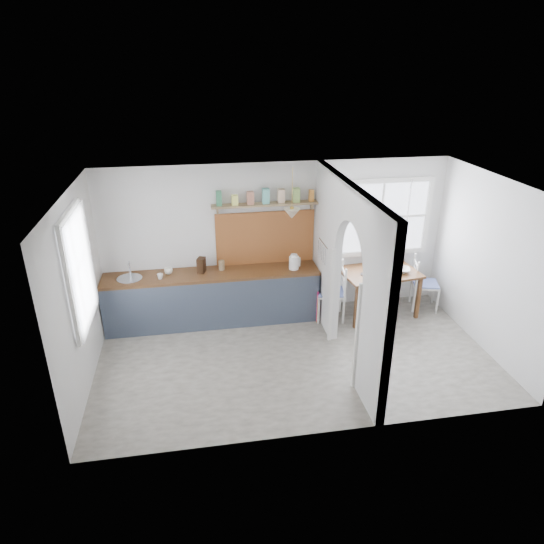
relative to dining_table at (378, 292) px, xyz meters
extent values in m
cube|color=#9D988C|center=(-1.68, -1.13, -0.40)|extent=(5.80, 3.20, 0.01)
cube|color=silver|center=(-1.68, -1.13, 2.20)|extent=(5.80, 3.20, 0.01)
cube|color=silver|center=(-1.68, 0.47, 0.90)|extent=(5.80, 0.01, 2.60)
cube|color=silver|center=(-1.68, -2.73, 0.90)|extent=(5.80, 0.01, 2.60)
cube|color=silver|center=(-4.58, -1.13, 0.90)|extent=(0.01, 3.20, 2.60)
cube|color=silver|center=(1.22, -1.13, 0.90)|extent=(0.01, 3.20, 2.60)
cube|color=silver|center=(-0.98, -2.33, 0.90)|extent=(0.12, 0.80, 2.60)
cube|color=silver|center=(-0.98, -0.13, 0.90)|extent=(0.12, 1.20, 2.60)
cube|color=silver|center=(-0.98, -1.33, 1.68)|extent=(0.12, 1.20, 1.05)
cube|color=brown|center=(-2.81, 0.17, 0.48)|extent=(3.50, 0.60, 0.05)
cube|color=#404751|center=(-2.81, -0.11, 0.03)|extent=(3.50, 0.03, 0.85)
cube|color=black|center=(-2.81, 0.22, 0.03)|extent=(3.46, 0.45, 0.85)
cylinder|color=silver|center=(-4.11, 0.17, 0.49)|extent=(0.40, 0.40, 0.02)
cube|color=brown|center=(-1.89, 0.45, 0.95)|extent=(1.65, 0.03, 0.90)
cube|color=#856B4C|center=(-1.89, 0.36, 1.55)|extent=(1.75, 0.20, 0.03)
cube|color=#23643E|center=(-2.63, 0.36, 1.66)|extent=(0.09, 0.09, 0.18)
cube|color=#D0D555|center=(-2.38, 0.36, 1.66)|extent=(0.09, 0.09, 0.18)
cube|color=#965941|center=(-2.14, 0.36, 1.66)|extent=(0.09, 0.09, 0.18)
cube|color=#52AFA6|center=(-1.89, 0.36, 1.66)|extent=(0.09, 0.09, 0.18)
cube|color=tan|center=(-1.64, 0.36, 1.66)|extent=(0.09, 0.09, 0.18)
cube|color=#749A43|center=(-1.39, 0.36, 1.66)|extent=(0.09, 0.09, 0.18)
cube|color=#BB6D1E|center=(-1.14, 0.36, 1.66)|extent=(0.09, 0.09, 0.18)
cone|color=beige|center=(-1.53, 0.02, 1.48)|extent=(0.26, 0.26, 0.16)
cylinder|color=silver|center=(-1.07, -0.23, 1.05)|extent=(0.02, 0.50, 0.02)
imported|color=silver|center=(-3.63, 0.07, 0.55)|extent=(0.10, 0.10, 0.09)
imported|color=white|center=(-3.50, 0.25, 0.56)|extent=(0.17, 0.17, 0.10)
cube|color=black|center=(-2.97, 0.23, 0.63)|extent=(0.16, 0.19, 0.25)
cylinder|color=#88704F|center=(-2.64, 0.28, 0.58)|extent=(0.13, 0.13, 0.16)
cube|color=#C52161|center=(-1.10, -0.14, -0.12)|extent=(0.02, 0.03, 0.58)
cube|color=orange|center=(-1.10, -0.18, -0.15)|extent=(0.02, 0.03, 0.51)
imported|color=silver|center=(0.35, -0.08, 0.43)|extent=(0.35, 0.35, 0.07)
imported|color=#669C61|center=(-0.08, -0.13, 0.44)|extent=(0.12, 0.12, 0.09)
cylinder|color=black|center=(-0.29, -0.09, 0.40)|extent=(0.18, 0.18, 0.01)
imported|color=#512C5C|center=(0.11, 0.23, 0.49)|extent=(0.18, 0.18, 0.18)
camera|label=1|loc=(-3.05, -7.07, 3.73)|focal=32.00mm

